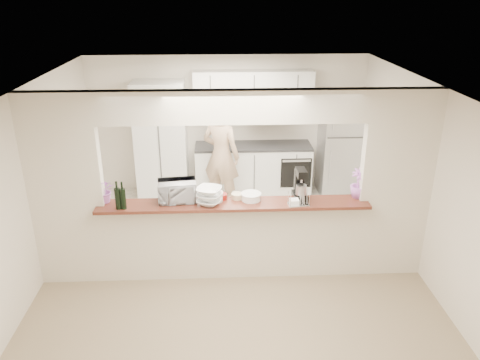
{
  "coord_description": "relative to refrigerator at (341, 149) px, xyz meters",
  "views": [
    {
      "loc": [
        -0.16,
        -5.33,
        3.59
      ],
      "look_at": [
        0.1,
        0.3,
        1.25
      ],
      "focal_mm": 35.0,
      "sensor_mm": 36.0,
      "label": 1
    }
  ],
  "objects": [
    {
      "name": "floor",
      "position": [
        -2.05,
        -2.65,
        -0.85
      ],
      "size": [
        6.0,
        6.0,
        0.0
      ],
      "primitive_type": "plane",
      "color": "gray",
      "rests_on": "ground"
    },
    {
      "name": "flower_left",
      "position": [
        -3.65,
        -2.6,
        0.4
      ],
      "size": [
        0.3,
        0.26,
        0.31
      ],
      "primitive_type": "imported",
      "rotation": [
        0.0,
        0.0,
        -0.06
      ],
      "color": "pink",
      "rests_on": "bar_counter"
    },
    {
      "name": "bar_counter",
      "position": [
        -2.05,
        -2.65,
        -0.27
      ],
      "size": [
        3.4,
        0.38,
        1.09
      ],
      "color": "beige",
      "rests_on": "floor"
    },
    {
      "name": "person",
      "position": [
        -2.19,
        -0.46,
        0.06
      ],
      "size": [
        0.79,
        0.69,
        1.83
      ],
      "primitive_type": "imported",
      "rotation": [
        0.0,
        0.0,
        2.67
      ],
      "color": "tan",
      "rests_on": "floor"
    },
    {
      "name": "stand_mixer",
      "position": [
        -1.2,
        -2.59,
        0.42
      ],
      "size": [
        0.18,
        0.28,
        0.4
      ],
      "color": "black",
      "rests_on": "bar_counter"
    },
    {
      "name": "serving_bowls",
      "position": [
        -2.35,
        -2.73,
        0.35
      ],
      "size": [
        0.38,
        0.38,
        0.22
      ],
      "primitive_type": "imported",
      "rotation": [
        0.0,
        0.0,
        -0.33
      ],
      "color": "white",
      "rests_on": "bar_counter"
    },
    {
      "name": "plate_stack_a",
      "position": [
        -2.3,
        -2.62,
        0.3
      ],
      "size": [
        0.25,
        0.25,
        0.11
      ],
      "color": "white",
      "rests_on": "bar_counter"
    },
    {
      "name": "utensil_caddy",
      "position": [
        -1.25,
        -2.8,
        0.34
      ],
      "size": [
        0.27,
        0.17,
        0.24
      ],
      "color": "silver",
      "rests_on": "bar_counter"
    },
    {
      "name": "kitchen_cabinets",
      "position": [
        -2.24,
        0.07,
        0.12
      ],
      "size": [
        3.15,
        0.62,
        2.25
      ],
      "color": "silver",
      "rests_on": "floor"
    },
    {
      "name": "red_bowl",
      "position": [
        -2.2,
        -2.57,
        0.27
      ],
      "size": [
        0.15,
        0.15,
        0.07
      ],
      "primitive_type": "cylinder",
      "color": "maroon",
      "rests_on": "bar_counter"
    },
    {
      "name": "plate_stack_b",
      "position": [
        -1.82,
        -2.62,
        0.29
      ],
      "size": [
        0.26,
        0.26,
        0.09
      ],
      "color": "white",
      "rests_on": "bar_counter"
    },
    {
      "name": "wine_bottle_b",
      "position": [
        -3.45,
        -2.8,
        0.38
      ],
      "size": [
        0.07,
        0.07,
        0.36
      ],
      "color": "black",
      "rests_on": "bar_counter"
    },
    {
      "name": "toaster_oven",
      "position": [
        -2.75,
        -2.6,
        0.37
      ],
      "size": [
        0.51,
        0.37,
        0.26
      ],
      "primitive_type": "imported",
      "rotation": [
        0.0,
        0.0,
        0.11
      ],
      "color": "#BABAC0",
      "rests_on": "bar_counter"
    },
    {
      "name": "wine_bottle_a",
      "position": [
        -3.39,
        -2.8,
        0.38
      ],
      "size": [
        0.07,
        0.07,
        0.35
      ],
      "color": "black",
      "rests_on": "bar_counter"
    },
    {
      "name": "refrigerator",
      "position": [
        0.0,
        0.0,
        0.0
      ],
      "size": [
        0.75,
        0.7,
        1.7
      ],
      "primitive_type": "cube",
      "color": "#BCBCC1",
      "rests_on": "floor"
    },
    {
      "name": "partition",
      "position": [
        -2.05,
        -2.65,
        0.63
      ],
      "size": [
        5.0,
        0.15,
        2.5
      ],
      "color": "beige",
      "rests_on": "floor"
    },
    {
      "name": "flower_right",
      "position": [
        -0.45,
        -2.6,
        0.43
      ],
      "size": [
        0.26,
        0.26,
        0.38
      ],
      "primitive_type": "imported",
      "rotation": [
        0.0,
        0.0,
        -0.25
      ],
      "color": "#B561AD",
      "rests_on": "bar_counter"
    },
    {
      "name": "tile_overlay",
      "position": [
        -2.05,
        -1.1,
        -0.84
      ],
      "size": [
        5.0,
        2.9,
        0.01
      ],
      "primitive_type": "cube",
      "color": "beige",
      "rests_on": "floor"
    },
    {
      "name": "tan_bowl",
      "position": [
        -2.0,
        -2.57,
        0.27
      ],
      "size": [
        0.15,
        0.15,
        0.07
      ],
      "primitive_type": "cylinder",
      "color": "#C4B08A",
      "rests_on": "bar_counter"
    }
  ]
}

